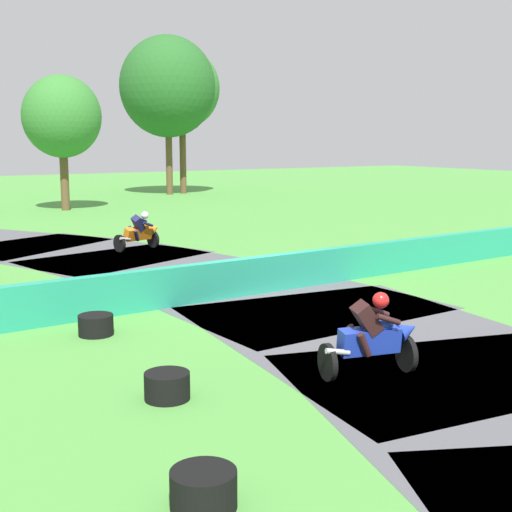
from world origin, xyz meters
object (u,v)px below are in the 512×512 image
tire_stack_near (204,489)px  tire_stack_mid_a (167,386)px  tire_stack_far (27,297)px  motorcycle_chase_orange (140,232)px  tire_stack_mid_b (96,325)px  motorcycle_lead_blue (374,336)px

tire_stack_near → tire_stack_mid_a: bearing=72.0°
tire_stack_near → tire_stack_mid_a: same height
tire_stack_mid_a → tire_stack_far: bearing=92.1°
motorcycle_chase_orange → tire_stack_mid_b: (-4.86, -9.42, -0.43)m
tire_stack_mid_a → tire_stack_mid_b: bearing=86.1°
motorcycle_lead_blue → tire_stack_mid_a: size_ratio=2.55×
motorcycle_lead_blue → tire_stack_far: motorcycle_lead_blue is taller
tire_stack_mid_b → tire_stack_far: size_ratio=1.14×
tire_stack_near → tire_stack_mid_a: (0.97, 3.00, 0.00)m
motorcycle_lead_blue → tire_stack_mid_a: bearing=165.7°
tire_stack_near → tire_stack_mid_b: 6.94m
tire_stack_mid_a → tire_stack_mid_b: size_ratio=0.99×
motorcycle_lead_blue → tire_stack_near: size_ratio=2.44×
motorcycle_chase_orange → tire_stack_mid_b: size_ratio=2.56×
motorcycle_chase_orange → tire_stack_near: size_ratio=2.47×
motorcycle_lead_blue → tire_stack_near: motorcycle_lead_blue is taller
tire_stack_near → tire_stack_mid_a: size_ratio=1.04×
tire_stack_mid_b → tire_stack_far: bearing=99.3°
motorcycle_chase_orange → tire_stack_mid_a: size_ratio=2.58×
tire_stack_near → tire_stack_mid_b: size_ratio=1.04×
tire_stack_mid_a → tire_stack_mid_b: (0.26, 3.84, 0.00)m
motorcycle_lead_blue → tire_stack_mid_a: motorcycle_lead_blue is taller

